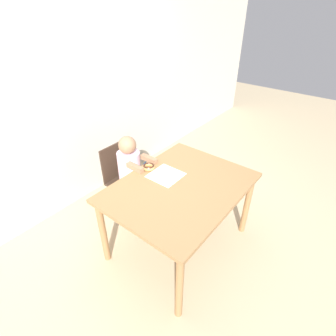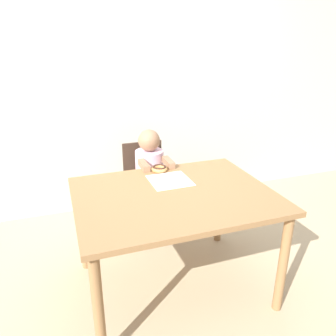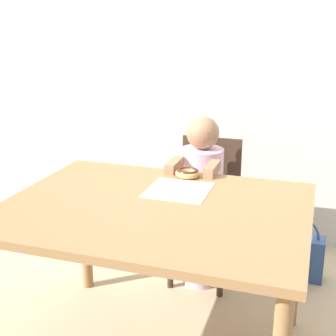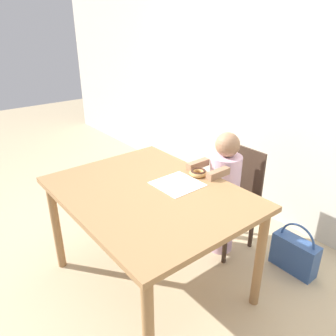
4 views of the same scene
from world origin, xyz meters
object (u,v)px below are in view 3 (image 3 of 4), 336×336
(chair, at_px, (205,208))
(child_figure, at_px, (201,202))
(donut, at_px, (188,173))
(handbag, at_px, (295,255))

(chair, xyz_separation_m, child_figure, (-0.00, -0.11, 0.08))
(chair, xyz_separation_m, donut, (-0.00, -0.39, 0.34))
(chair, height_order, child_figure, child_figure)
(chair, relative_size, child_figure, 0.83)
(donut, distance_m, handbag, 0.97)
(chair, distance_m, handbag, 0.62)
(child_figure, distance_m, handbag, 0.69)
(handbag, bearing_deg, child_figure, -155.66)
(chair, relative_size, donut, 6.76)
(donut, xyz_separation_m, handbag, (0.53, 0.52, -0.63))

